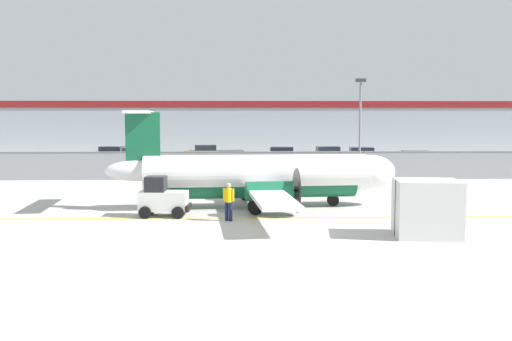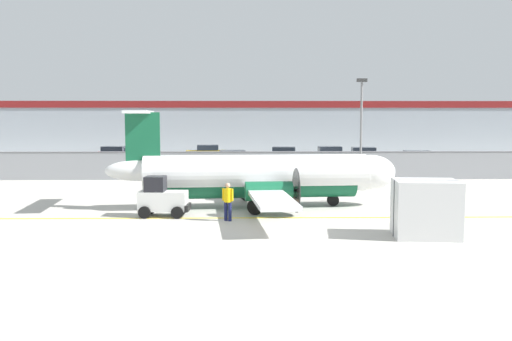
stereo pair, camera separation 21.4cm
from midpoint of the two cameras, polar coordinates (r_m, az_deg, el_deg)
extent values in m
plane|color=#BCB7AD|center=(24.30, 2.41, -5.58)|extent=(140.00, 140.00, 0.00)
cube|color=yellow|center=(26.26, 2.14, -4.74)|extent=(84.00, 0.20, 0.01)
cube|color=gray|center=(41.99, 0.90, 0.44)|extent=(98.00, 0.04, 2.00)
cylinder|color=slate|center=(41.91, 0.90, 1.87)|extent=(98.00, 0.10, 0.10)
cube|color=#38383A|center=(53.52, 0.46, 0.50)|extent=(98.00, 17.00, 0.12)
cube|color=#A8B2BC|center=(71.83, 0.05, 4.29)|extent=(91.00, 8.00, 6.50)
cube|color=maroon|center=(67.84, 0.12, 6.64)|extent=(91.00, 0.20, 0.80)
cylinder|color=white|center=(29.05, 0.25, -0.28)|extent=(11.48, 2.86, 1.90)
ellipsoid|color=white|center=(30.29, 11.55, -0.16)|extent=(2.77, 2.02, 1.80)
ellipsoid|color=white|center=(29.00, -11.56, -0.01)|extent=(3.28, 1.31, 1.05)
cylinder|color=#145938|center=(29.11, 0.25, -1.31)|extent=(10.29, 2.34, 1.48)
cube|color=white|center=(29.12, 0.45, -1.40)|extent=(2.95, 16.08, 0.18)
cylinder|color=#145938|center=(31.71, 0.28, -0.84)|extent=(2.27, 1.08, 0.90)
cone|color=black|center=(31.86, 2.33, -0.82)|extent=(0.49, 0.48, 0.44)
cylinder|color=#262626|center=(31.88, 2.60, -0.81)|extent=(0.22, 2.10, 2.10)
cylinder|color=#145938|center=(26.59, 1.51, -2.05)|extent=(2.27, 1.08, 0.90)
cone|color=black|center=(26.76, 3.95, -2.01)|extent=(0.49, 0.48, 0.44)
cylinder|color=#262626|center=(26.79, 4.27, -2.01)|extent=(0.22, 2.10, 2.10)
cube|color=#145938|center=(28.88, -11.04, 2.67)|extent=(1.71, 0.32, 3.10)
cube|color=white|center=(28.86, -11.38, 5.74)|extent=(1.50, 4.88, 0.14)
cylinder|color=#59595B|center=(29.86, 7.92, -2.04)|extent=(0.15, 0.15, 0.97)
cylinder|color=black|center=(29.93, 7.91, -2.96)|extent=(0.62, 0.27, 0.60)
cylinder|color=#59595B|center=(31.31, -0.74, -1.57)|extent=(0.15, 0.15, 0.90)
cylinder|color=black|center=(31.37, -0.74, -2.38)|extent=(0.78, 0.28, 0.76)
cylinder|color=#59595B|center=(26.95, 0.13, -2.70)|extent=(0.15, 0.15, 0.90)
cylinder|color=black|center=(27.01, 0.13, -3.64)|extent=(0.78, 0.28, 0.76)
cube|color=silver|center=(26.84, -9.04, -3.01)|extent=(2.26, 1.22, 0.90)
cube|color=black|center=(26.81, -9.80, -1.31)|extent=(0.95, 1.05, 0.70)
cube|color=black|center=(26.69, -6.60, -3.68)|extent=(0.22, 1.11, 0.30)
cylinder|color=black|center=(27.36, -7.24, -3.78)|extent=(0.57, 0.21, 0.56)
cylinder|color=black|center=(26.20, -7.66, -4.20)|extent=(0.57, 0.21, 0.56)
cylinder|color=black|center=(27.64, -10.32, -3.73)|extent=(0.57, 0.21, 0.56)
cylinder|color=black|center=(26.49, -10.87, -4.14)|extent=(0.57, 0.21, 0.56)
cylinder|color=#191E4C|center=(25.48, -2.79, -4.10)|extent=(0.21, 0.21, 0.85)
cylinder|color=#191E4C|center=(25.39, -2.39, -4.13)|extent=(0.21, 0.21, 0.85)
cylinder|color=yellow|center=(25.33, -2.60, -2.49)|extent=(0.45, 0.45, 0.60)
cylinder|color=yellow|center=(25.42, -3.04, -2.40)|extent=(0.13, 0.13, 0.55)
cylinder|color=yellow|center=(25.23, -2.15, -2.46)|extent=(0.13, 0.13, 0.55)
sphere|color=tan|center=(25.27, -2.60, -1.51)|extent=(0.22, 0.22, 0.22)
cube|color=silver|center=(22.97, 16.86, -3.66)|extent=(2.60, 2.25, 2.20)
cube|color=#333338|center=(22.97, 16.86, -3.66)|extent=(2.43, 0.34, 2.20)
cube|color=orange|center=(29.19, 2.82, -3.69)|extent=(0.36, 0.36, 0.04)
cone|color=orange|center=(29.15, 2.82, -3.06)|extent=(0.28, 0.28, 0.60)
cylinder|color=white|center=(29.13, 2.82, -2.91)|extent=(0.17, 0.17, 0.08)
cube|color=orange|center=(31.43, 0.76, -3.03)|extent=(0.36, 0.36, 0.04)
cone|color=orange|center=(31.39, 0.76, -2.45)|extent=(0.28, 0.28, 0.60)
cylinder|color=white|center=(31.38, 0.76, -2.31)|extent=(0.17, 0.17, 0.08)
cube|color=orange|center=(31.70, 7.76, -3.01)|extent=(0.36, 0.36, 0.04)
cone|color=orange|center=(31.65, 7.76, -2.43)|extent=(0.28, 0.28, 0.60)
cylinder|color=white|center=(31.64, 7.77, -2.29)|extent=(0.17, 0.17, 0.08)
cube|color=red|center=(58.46, -13.76, 1.43)|extent=(4.37, 2.18, 0.80)
cube|color=#262D38|center=(58.47, -13.91, 2.09)|extent=(2.37, 1.81, 0.56)
cylinder|color=black|center=(58.89, -12.18, 1.18)|extent=(0.62, 0.27, 0.60)
cylinder|color=black|center=(57.18, -12.73, 1.04)|extent=(0.62, 0.27, 0.60)
cylinder|color=black|center=(59.80, -14.73, 1.18)|extent=(0.62, 0.27, 0.60)
cylinder|color=black|center=(58.12, -15.35, 1.05)|extent=(0.62, 0.27, 0.60)
cube|color=slate|center=(55.82, -11.60, 1.29)|extent=(4.39, 2.24, 0.80)
cube|color=#262D38|center=(55.78, -11.77, 1.98)|extent=(2.39, 1.84, 0.56)
cylinder|color=black|center=(56.68, -10.14, 1.05)|extent=(0.62, 0.28, 0.60)
cylinder|color=black|center=(54.89, -10.18, 0.91)|extent=(0.62, 0.28, 0.60)
cylinder|color=black|center=(56.82, -12.96, 1.01)|extent=(0.62, 0.28, 0.60)
cylinder|color=black|center=(55.03, -13.10, 0.87)|extent=(0.62, 0.28, 0.60)
cube|color=#B28C19|center=(59.85, -4.90, 1.65)|extent=(4.33, 2.05, 0.80)
cube|color=#262D38|center=(59.81, -4.77, 2.30)|extent=(2.32, 1.74, 0.56)
cylinder|color=black|center=(58.97, -6.25, 1.27)|extent=(0.61, 0.25, 0.60)
cylinder|color=black|center=(60.76, -6.24, 1.39)|extent=(0.61, 0.25, 0.60)
cylinder|color=black|center=(59.02, -3.53, 1.30)|extent=(0.61, 0.25, 0.60)
cylinder|color=black|center=(60.81, -3.60, 1.42)|extent=(0.61, 0.25, 0.60)
cube|color=#19662D|center=(50.02, -2.44, 0.93)|extent=(4.36, 2.15, 0.80)
cube|color=#262D38|center=(49.98, -2.28, 1.71)|extent=(2.36, 1.79, 0.56)
cylinder|color=black|center=(49.05, -3.98, 0.46)|extent=(0.62, 0.26, 0.60)
cylinder|color=black|center=(50.84, -4.10, 0.63)|extent=(0.62, 0.26, 0.60)
cylinder|color=black|center=(49.29, -0.73, 0.50)|extent=(0.62, 0.26, 0.60)
cylinder|color=black|center=(51.07, -0.97, 0.67)|extent=(0.62, 0.26, 0.60)
cube|color=slate|center=(55.80, 3.08, 1.39)|extent=(4.39, 2.24, 0.80)
cube|color=#262D38|center=(55.77, 2.93, 2.09)|extent=(2.39, 1.84, 0.56)
cylinder|color=black|center=(56.66, 4.55, 1.12)|extent=(0.62, 0.28, 0.60)
cylinder|color=black|center=(54.87, 4.48, 0.98)|extent=(0.62, 0.28, 0.60)
cylinder|color=black|center=(56.82, 1.72, 1.15)|extent=(0.62, 0.28, 0.60)
cylinder|color=black|center=(55.03, 1.57, 1.01)|extent=(0.62, 0.28, 0.60)
cube|color=black|center=(57.26, 7.64, 1.45)|extent=(4.27, 1.88, 0.80)
cube|color=#262D38|center=(57.19, 7.50, 2.13)|extent=(2.27, 1.65, 0.56)
cylinder|color=black|center=(58.45, 8.81, 1.20)|extent=(0.61, 0.23, 0.60)
cylinder|color=black|center=(56.70, 9.20, 1.07)|extent=(0.61, 0.23, 0.60)
cylinder|color=black|center=(57.91, 6.10, 1.20)|extent=(0.61, 0.23, 0.60)
cylinder|color=black|center=(56.14, 6.41, 1.06)|extent=(0.61, 0.23, 0.60)
cube|color=slate|center=(56.05, 10.95, 1.32)|extent=(4.29, 1.93, 0.80)
cube|color=#262D38|center=(55.99, 10.81, 2.01)|extent=(2.28, 1.68, 0.56)
cylinder|color=black|center=(57.19, 12.19, 1.05)|extent=(0.61, 0.23, 0.60)
cylinder|color=black|center=(55.43, 12.52, 0.91)|extent=(0.61, 0.23, 0.60)
cylinder|color=black|center=(56.77, 9.41, 1.07)|extent=(0.61, 0.23, 0.60)
cylinder|color=black|center=(54.99, 9.65, 0.93)|extent=(0.61, 0.23, 0.60)
cube|color=silver|center=(51.41, 16.14, 0.85)|extent=(4.26, 1.86, 0.80)
cube|color=#262D38|center=(51.33, 16.00, 1.60)|extent=(2.26, 1.65, 0.56)
cylinder|color=black|center=(52.68, 17.35, 0.57)|extent=(0.61, 0.22, 0.60)
cylinder|color=black|center=(50.96, 17.91, 0.40)|extent=(0.61, 0.22, 0.60)
cylinder|color=black|center=(51.97, 14.38, 0.58)|extent=(0.61, 0.22, 0.60)
cylinder|color=black|center=(50.22, 14.85, 0.41)|extent=(0.61, 0.22, 0.60)
cylinder|color=slate|center=(40.57, 10.61, 3.71)|extent=(0.16, 0.16, 7.00)
cube|color=#333333|center=(40.63, 10.70, 8.86)|extent=(0.70, 0.30, 0.24)
camera|label=1|loc=(0.11, -89.80, 0.02)|focal=40.00mm
camera|label=2|loc=(0.11, 90.20, -0.02)|focal=40.00mm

